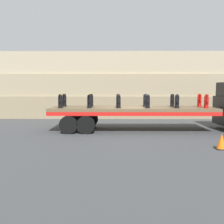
{
  "coord_description": "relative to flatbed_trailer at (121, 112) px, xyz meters",
  "views": [
    {
      "loc": [
        -1.01,
        -14.01,
        2.41
      ],
      "look_at": [
        -1.15,
        0.0,
        1.03
      ],
      "focal_mm": 40.0,
      "sensor_mm": 36.0,
      "label": 1
    }
  ],
  "objects": [
    {
      "name": "cargo_strap_middle",
      "position": [
        -1.72,
        0.0,
        1.0
      ],
      "size": [
        0.05,
        2.7,
        0.01
      ],
      "color": "yellow",
      "rests_on": "fire_hydrant_black_near_1"
    },
    {
      "name": "fire_hydrant_black_far_1",
      "position": [
        -1.72,
        0.55,
        0.61
      ],
      "size": [
        0.29,
        0.47,
        0.74
      ],
      "color": "black",
      "rests_on": "flatbed_trailer"
    },
    {
      "name": "fire_hydrant_black_far_0",
      "position": [
        -3.3,
        0.55,
        0.61
      ],
      "size": [
        0.29,
        0.47,
        0.74
      ],
      "color": "black",
      "rests_on": "flatbed_trailer"
    },
    {
      "name": "fire_hydrant_black_near_0",
      "position": [
        -3.3,
        -0.55,
        0.61
      ],
      "size": [
        0.29,
        0.47,
        0.74
      ],
      "color": "black",
      "rests_on": "flatbed_trailer"
    },
    {
      "name": "cargo_strap_front",
      "position": [
        4.59,
        0.0,
        1.0
      ],
      "size": [
        0.05,
        2.7,
        0.01
      ],
      "color": "yellow",
      "rests_on": "fire_hydrant_red_near_5"
    },
    {
      "name": "fire_hydrant_black_far_2",
      "position": [
        -0.14,
        0.55,
        0.61
      ],
      "size": [
        0.29,
        0.47,
        0.74
      ],
      "color": "black",
      "rests_on": "flatbed_trailer"
    },
    {
      "name": "fire_hydrant_red_far_5",
      "position": [
        4.59,
        0.55,
        0.61
      ],
      "size": [
        0.29,
        0.47,
        0.74
      ],
      "color": "red",
      "rests_on": "flatbed_trailer"
    },
    {
      "name": "fire_hydrant_black_near_4",
      "position": [
        3.01,
        -0.55,
        0.61
      ],
      "size": [
        0.29,
        0.47,
        0.74
      ],
      "color": "black",
      "rests_on": "flatbed_trailer"
    },
    {
      "name": "fire_hydrant_black_far_4",
      "position": [
        3.01,
        0.55,
        0.61
      ],
      "size": [
        0.29,
        0.47,
        0.74
      ],
      "color": "black",
      "rests_on": "flatbed_trailer"
    },
    {
      "name": "fire_hydrant_black_near_3",
      "position": [
        1.44,
        -0.55,
        0.61
      ],
      "size": [
        0.29,
        0.47,
        0.74
      ],
      "color": "black",
      "rests_on": "flatbed_trailer"
    },
    {
      "name": "fire_hydrant_red_near_5",
      "position": [
        4.59,
        -0.55,
        0.61
      ],
      "size": [
        0.29,
        0.47,
        0.74
      ],
      "color": "red",
      "rests_on": "flatbed_trailer"
    },
    {
      "name": "cargo_strap_rear",
      "position": [
        -3.3,
        0.0,
        1.0
      ],
      "size": [
        0.05,
        2.7,
        0.01
      ],
      "color": "yellow",
      "rests_on": "fire_hydrant_black_near_0"
    },
    {
      "name": "fire_hydrant_black_near_2",
      "position": [
        -0.14,
        -0.55,
        0.61
      ],
      "size": [
        0.29,
        0.47,
        0.74
      ],
      "color": "black",
      "rests_on": "flatbed_trailer"
    },
    {
      "name": "rock_cliff",
      "position": [
        0.65,
        6.69,
        1.54
      ],
      "size": [
        60.0,
        3.3,
        5.19
      ],
      "color": "gray",
      "rests_on": "ground_plane"
    },
    {
      "name": "ground_plane",
      "position": [
        0.65,
        0.0,
        -1.05
      ],
      "size": [
        120.0,
        120.0,
        0.0
      ],
      "primitive_type": "plane",
      "color": "#3F4244"
    },
    {
      "name": "fire_hydrant_black_far_3",
      "position": [
        1.44,
        0.55,
        0.61
      ],
      "size": [
        0.29,
        0.47,
        0.74
      ],
      "color": "black",
      "rests_on": "flatbed_trailer"
    },
    {
      "name": "traffic_cone",
      "position": [
        3.85,
        -4.34,
        -0.76
      ],
      "size": [
        0.47,
        0.47,
        0.6
      ],
      "color": "black",
      "rests_on": "ground_plane"
    },
    {
      "name": "fire_hydrant_black_near_1",
      "position": [
        -1.72,
        -0.55,
        0.61
      ],
      "size": [
        0.29,
        0.47,
        0.74
      ],
      "color": "black",
      "rests_on": "flatbed_trailer"
    },
    {
      "name": "flatbed_trailer",
      "position": [
        0.0,
        0.0,
        0.0
      ],
      "size": [
        9.09,
        2.6,
        1.31
      ],
      "color": "brown",
      "rests_on": "ground_plane"
    }
  ]
}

